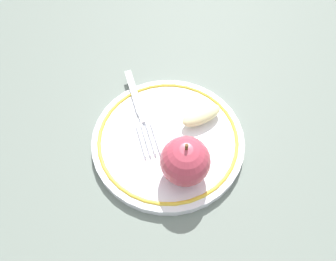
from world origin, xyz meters
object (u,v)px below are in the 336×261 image
(plate, at_px, (168,140))
(apple_red_whole, at_px, (185,161))
(apple_slice_front, at_px, (201,115))
(fork, at_px, (139,107))

(plate, xyz_separation_m, apple_red_whole, (0.03, -0.06, 0.05))
(apple_red_whole, height_order, apple_slice_front, apple_red_whole)
(plate, distance_m, apple_red_whole, 0.08)
(apple_slice_front, height_order, fork, apple_slice_front)
(apple_slice_front, distance_m, fork, 0.11)
(apple_red_whole, height_order, fork, apple_red_whole)
(plate, relative_size, apple_slice_front, 3.51)
(plate, height_order, apple_red_whole, apple_red_whole)
(apple_slice_front, relative_size, fork, 0.40)
(plate, height_order, apple_slice_front, apple_slice_front)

